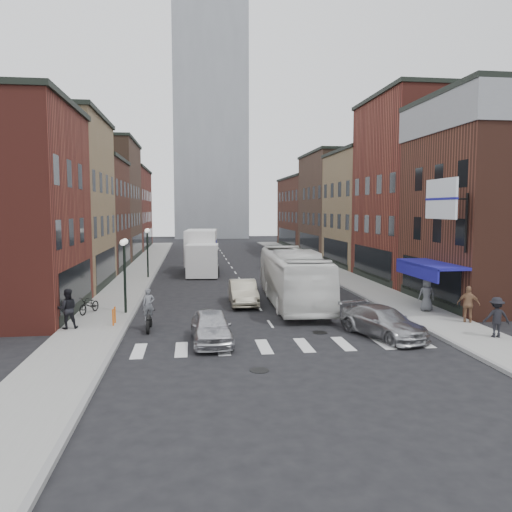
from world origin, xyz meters
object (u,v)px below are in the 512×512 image
(bike_rack, at_px, (114,316))
(ped_right_a, at_px, (496,317))
(ped_right_b, at_px, (469,304))
(ped_right_c, at_px, (427,295))
(box_truck, at_px, (202,252))
(motorcycle_rider, at_px, (149,311))
(streetlamp_near, at_px, (124,261))
(ped_left_solo, at_px, (67,309))
(streetlamp_far, at_px, (147,243))
(parked_bicycle, at_px, (89,305))
(sedan_left_far, at_px, (243,292))
(curb_car, at_px, (383,322))
(transit_bus, at_px, (293,277))
(sedan_left_near, at_px, (211,327))
(billboard_sign, at_px, (443,200))

(bike_rack, height_order, ped_right_a, ped_right_a)
(ped_right_b, distance_m, ped_right_c, 2.92)
(box_truck, height_order, motorcycle_rider, box_truck)
(streetlamp_near, bearing_deg, ped_left_solo, -123.51)
(box_truck, bearing_deg, streetlamp_far, -141.07)
(parked_bicycle, bearing_deg, bike_rack, -36.76)
(ped_right_c, bearing_deg, sedan_left_far, -15.47)
(streetlamp_near, bearing_deg, ped_right_a, -23.67)
(curb_car, height_order, ped_right_c, ped_right_c)
(motorcycle_rider, height_order, ped_left_solo, ped_left_solo)
(ped_right_a, height_order, ped_right_b, ped_right_b)
(box_truck, relative_size, ped_left_solo, 4.75)
(curb_car, bearing_deg, transit_bus, 86.94)
(box_truck, relative_size, sedan_left_far, 2.01)
(streetlamp_far, height_order, sedan_left_far, streetlamp_far)
(transit_bus, distance_m, parked_bicycle, 11.67)
(ped_right_c, bearing_deg, ped_left_solo, 11.57)
(sedan_left_far, relative_size, curb_car, 0.96)
(sedan_left_near, distance_m, curb_car, 7.66)
(streetlamp_far, xyz_separation_m, curb_car, (12.00, -20.10, -2.24))
(parked_bicycle, bearing_deg, ped_right_c, 16.21)
(streetlamp_near, height_order, transit_bus, streetlamp_near)
(bike_rack, relative_size, sedan_left_far, 0.18)
(motorcycle_rider, distance_m, sedan_left_near, 3.81)
(ped_left_solo, bearing_deg, sedan_left_far, -161.59)
(bike_rack, xyz_separation_m, ped_left_solo, (-2.00, -0.62, 0.53))
(streetlamp_far, distance_m, transit_bus, 15.36)
(parked_bicycle, bearing_deg, box_truck, 91.31)
(ped_right_c, bearing_deg, curb_car, 52.81)
(parked_bicycle, xyz_separation_m, ped_right_a, (18.53, -7.34, 0.42))
(streetlamp_far, bearing_deg, sedan_left_far, -60.88)
(bike_rack, bearing_deg, sedan_left_near, -37.24)
(curb_car, xyz_separation_m, ped_right_b, (5.00, 1.59, 0.38))
(streetlamp_far, xyz_separation_m, ped_right_c, (16.21, -15.69, -1.86))
(sedan_left_far, bearing_deg, bike_rack, -143.27)
(streetlamp_far, bearing_deg, parked_bicycle, -97.69)
(curb_car, height_order, ped_right_b, ped_right_b)
(billboard_sign, relative_size, ped_right_a, 2.11)
(motorcycle_rider, bearing_deg, box_truck, 74.07)
(box_truck, xyz_separation_m, ped_right_b, (12.58, -21.54, -0.82))
(streetlamp_near, height_order, streetlamp_far, same)
(streetlamp_near, height_order, parked_bicycle, streetlamp_near)
(bike_rack, bearing_deg, streetlamp_far, 89.31)
(ped_right_c, bearing_deg, streetlamp_far, -37.56)
(streetlamp_near, relative_size, box_truck, 0.46)
(streetlamp_near, xyz_separation_m, sedan_left_far, (6.57, 2.20, -2.19))
(parked_bicycle, bearing_deg, transit_bus, 31.63)
(box_truck, xyz_separation_m, ped_right_a, (12.23, -24.34, -0.84))
(ped_right_a, bearing_deg, ped_right_c, -75.16)
(box_truck, bearing_deg, bike_rack, -98.75)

